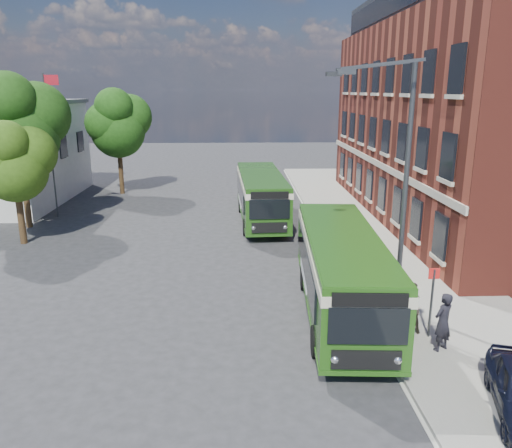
{
  "coord_description": "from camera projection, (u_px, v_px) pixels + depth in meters",
  "views": [
    {
      "loc": [
        -0.55,
        -18.94,
        8.01
      ],
      "look_at": [
        0.13,
        2.63,
        2.2
      ],
      "focal_mm": 35.0,
      "sensor_mm": 36.0,
      "label": 1
    }
  ],
  "objects": [
    {
      "name": "ground",
      "position": [
        255.0,
        293.0,
        20.38
      ],
      "size": [
        120.0,
        120.0,
        0.0
      ],
      "primitive_type": "plane",
      "color": "#2C2C2F",
      "rests_on": "ground"
    },
    {
      "name": "pavement",
      "position": [
        374.0,
        235.0,
        28.29
      ],
      "size": [
        6.0,
        48.0,
        0.15
      ],
      "primitive_type": "cube",
      "color": "gray",
      "rests_on": "ground"
    },
    {
      "name": "kerb_line",
      "position": [
        320.0,
        236.0,
        28.22
      ],
      "size": [
        0.12,
        48.0,
        0.01
      ],
      "primitive_type": "cube",
      "color": "beige",
      "rests_on": "ground"
    },
    {
      "name": "brick_office",
      "position": [
        477.0,
        108.0,
        30.57
      ],
      "size": [
        12.1,
        26.0,
        14.2
      ],
      "color": "maroon",
      "rests_on": "ground"
    },
    {
      "name": "white_building",
      "position": [
        1.0,
        152.0,
        36.25
      ],
      "size": [
        9.4,
        13.4,
        7.3
      ],
      "color": "beige",
      "rests_on": "ground"
    },
    {
      "name": "flagpole",
      "position": [
        51.0,
        141.0,
        31.26
      ],
      "size": [
        0.95,
        0.1,
        9.0
      ],
      "color": "#3A3C3F",
      "rests_on": "ground"
    },
    {
      "name": "street_lamp",
      "position": [
        395.0,
        186.0,
        17.35
      ],
      "size": [
        2.96,
        2.38,
        9.0
      ],
      "color": "#3A3C3F",
      "rests_on": "ground"
    },
    {
      "name": "bus_stop_sign",
      "position": [
        432.0,
        298.0,
        16.1
      ],
      "size": [
        0.35,
        0.08,
        2.52
      ],
      "color": "#3A3C3F",
      "rests_on": "ground"
    },
    {
      "name": "bus_front",
      "position": [
        341.0,
        266.0,
        18.11
      ],
      "size": [
        3.13,
        10.31,
        3.02
      ],
      "color": "#225013",
      "rests_on": "ground"
    },
    {
      "name": "bus_rear",
      "position": [
        261.0,
        192.0,
        31.11
      ],
      "size": [
        3.04,
        10.43,
        3.02
      ],
      "color": "#204B14",
      "rests_on": "ground"
    },
    {
      "name": "pedestrian_a",
      "position": [
        443.0,
        322.0,
        15.37
      ],
      "size": [
        0.83,
        0.75,
        1.89
      ],
      "primitive_type": "imported",
      "rotation": [
        0.0,
        0.0,
        3.69
      ],
      "color": "black",
      "rests_on": "pavement"
    },
    {
      "name": "pedestrian_b",
      "position": [
        409.0,
        308.0,
        16.5
      ],
      "size": [
        0.96,
        0.8,
        1.79
      ],
      "primitive_type": "imported",
      "rotation": [
        0.0,
        0.0,
        3.29
      ],
      "color": "black",
      "rests_on": "pavement"
    },
    {
      "name": "tree_left",
      "position": [
        14.0,
        161.0,
        25.75
      ],
      "size": [
        3.9,
        3.71,
        6.59
      ],
      "color": "#392714",
      "rests_on": "ground"
    },
    {
      "name": "tree_mid",
      "position": [
        18.0,
        124.0,
        28.51
      ],
      "size": [
        5.36,
        5.1,
        9.05
      ],
      "color": "#392714",
      "rests_on": "ground"
    },
    {
      "name": "tree_right",
      "position": [
        118.0,
        123.0,
        38.37
      ],
      "size": [
        4.86,
        4.62,
        8.21
      ],
      "color": "#392714",
      "rests_on": "ground"
    }
  ]
}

